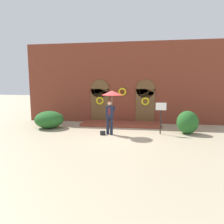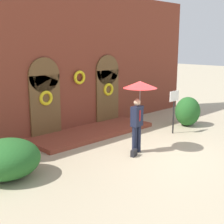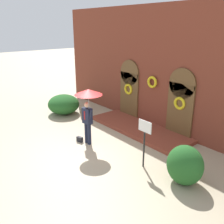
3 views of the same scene
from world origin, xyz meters
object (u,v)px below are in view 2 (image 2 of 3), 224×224
(sign_post, at_px, (174,105))
(handbag, at_px, (134,153))
(shrub_left, at_px, (7,159))
(person_with_umbrella, at_px, (139,95))
(shrub_right, at_px, (188,111))

(sign_post, bearing_deg, handbag, -167.68)
(handbag, xyz_separation_m, sign_post, (3.08, 0.67, 1.05))
(handbag, distance_m, shrub_left, 3.88)
(person_with_umbrella, height_order, shrub_right, person_with_umbrella)
(shrub_left, bearing_deg, handbag, -19.26)
(sign_post, bearing_deg, shrub_left, 174.90)
(handbag, relative_size, shrub_right, 0.22)
(handbag, xyz_separation_m, shrub_right, (4.55, 0.95, 0.52))
(sign_post, height_order, shrub_left, sign_post)
(person_with_umbrella, bearing_deg, shrub_right, 10.40)
(person_with_umbrella, distance_m, handbag, 1.87)
(handbag, height_order, sign_post, sign_post)
(shrub_right, bearing_deg, sign_post, -169.13)
(handbag, bearing_deg, shrub_right, -5.26)
(shrub_left, bearing_deg, sign_post, -5.10)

